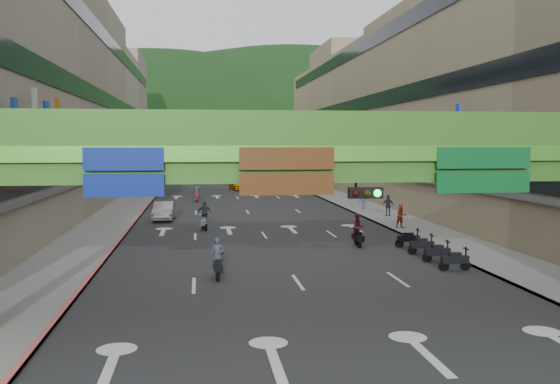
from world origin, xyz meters
name	(u,v)px	position (x,y,z in m)	size (l,w,h in m)	color
road_slab	(240,201)	(0.00, 50.00, 0.01)	(18.00, 140.00, 0.02)	#28282B
sidewalk_left	(132,202)	(-11.00, 50.00, 0.07)	(4.00, 140.00, 0.15)	gray
sidewalk_right	(343,199)	(11.00, 50.00, 0.07)	(4.00, 140.00, 0.15)	gray
curb_left	(151,202)	(-9.10, 50.00, 0.09)	(0.20, 140.00, 0.18)	#CC5959
curb_right	(326,200)	(9.10, 50.00, 0.09)	(0.20, 140.00, 0.18)	gray
building_row_left	(48,109)	(-18.93, 50.00, 9.46)	(12.80, 95.00, 19.00)	#9E937F
building_row_right	(417,111)	(18.93, 50.00, 9.46)	(12.80, 95.00, 19.00)	gray
overpass_near	(359,170)	(0.93, 5.38, 5.21)	(28.00, 12.27, 7.10)	#4C9E2D
overpass_far	(232,148)	(0.00, 65.00, 5.40)	(28.00, 2.20, 7.10)	#4C9E2D
hill_left	(159,165)	(-15.00, 160.00, 0.00)	(168.00, 140.00, 112.00)	#1C4419
hill_right	(292,162)	(25.00, 180.00, 0.00)	(208.00, 176.00, 128.00)	#1C4419
bunting_string	(258,145)	(0.00, 30.00, 5.96)	(26.00, 0.36, 0.47)	black
scooter_rider_near	(218,260)	(-3.44, 13.22, 0.85)	(0.60, 1.60, 1.87)	black
scooter_rider_mid	(358,230)	(4.98, 20.82, 1.00)	(0.83, 1.60, 1.96)	black
scooter_rider_left	(204,215)	(-3.87, 29.04, 1.03)	(1.06, 1.59, 2.06)	#9F9EA6
scooter_rider_far	(197,191)	(-4.46, 50.11, 1.11)	(0.89, 1.60, 2.17)	maroon
parked_scooter_row	(429,248)	(7.80, 16.80, 0.52)	(1.60, 7.15, 1.08)	black
car_silver	(164,211)	(-6.97, 35.00, 0.72)	(1.53, 4.39, 1.45)	gray
car_yellow	(238,184)	(0.74, 65.77, 0.71)	(1.68, 4.18, 1.42)	orange
pedestrian_red	(401,218)	(9.80, 27.38, 0.84)	(0.81, 0.63, 1.68)	#B0402C
pedestrian_dark	(388,207)	(11.00, 34.36, 0.85)	(1.00, 0.42, 1.70)	#21242B
pedestrian_blue	(363,202)	(10.45, 40.00, 0.80)	(0.75, 0.48, 1.60)	#364C59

